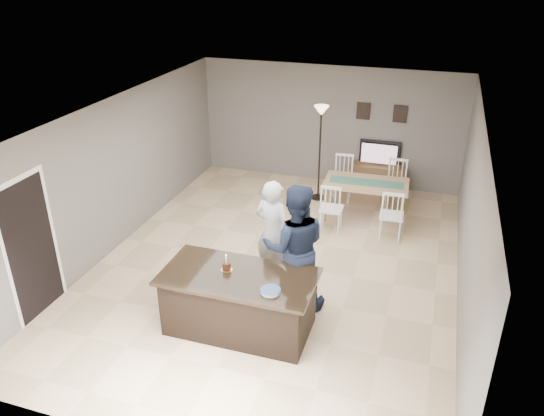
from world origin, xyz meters
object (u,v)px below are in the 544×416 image
(dining_table, at_px, (366,189))
(floor_lamp, at_px, (321,128))
(plate_stack, at_px, (270,291))
(kitchen_island, at_px, (239,302))
(tv_console, at_px, (377,178))
(woman, at_px, (273,232))
(television, at_px, (379,153))
(birthday_cake, at_px, (227,266))
(man, at_px, (295,248))

(dining_table, distance_m, floor_lamp, 1.60)
(plate_stack, bearing_deg, kitchen_island, 155.37)
(kitchen_island, relative_size, tv_console, 1.79)
(woman, bearing_deg, floor_lamp, -73.38)
(tv_console, bearing_deg, floor_lamp, -143.78)
(kitchen_island, xyz_separation_m, floor_lamp, (0.04, 4.72, 1.16))
(dining_table, xyz_separation_m, floor_lamp, (-1.11, 0.64, 0.97))
(plate_stack, height_order, floor_lamp, floor_lamp)
(woman, relative_size, dining_table, 0.92)
(television, xyz_separation_m, woman, (-1.13, -4.29, 0.02))
(plate_stack, bearing_deg, birthday_cake, 156.45)
(tv_console, relative_size, man, 0.60)
(kitchen_island, xyz_separation_m, television, (1.20, 5.64, 0.41))
(birthday_cake, bearing_deg, floor_lamp, 86.99)
(television, bearing_deg, birthday_cake, 75.84)
(man, distance_m, birthday_cake, 1.07)
(tv_console, relative_size, birthday_cake, 4.78)
(kitchen_island, bearing_deg, woman, 87.03)
(floor_lamp, bearing_deg, birthday_cake, -93.01)
(tv_console, xyz_separation_m, man, (-0.62, -4.77, 0.70))
(floor_lamp, bearing_deg, dining_table, -29.85)
(tv_console, height_order, television, television)
(man, bearing_deg, plate_stack, 70.67)
(man, relative_size, plate_stack, 7.35)
(kitchen_island, xyz_separation_m, tv_console, (1.20, 5.57, -0.15))
(birthday_cake, height_order, floor_lamp, floor_lamp)
(kitchen_island, xyz_separation_m, birthday_cake, (-0.20, 0.08, 0.50))
(birthday_cake, bearing_deg, kitchen_island, -20.56)
(man, bearing_deg, television, -114.64)
(television, distance_m, man, 4.88)
(birthday_cake, distance_m, plate_stack, 0.82)
(plate_stack, bearing_deg, tv_console, 83.61)
(kitchen_island, height_order, birthday_cake, birthday_cake)
(birthday_cake, xyz_separation_m, plate_stack, (0.75, -0.33, -0.04))
(television, bearing_deg, woman, 75.24)
(birthday_cake, relative_size, plate_stack, 0.92)
(woman, relative_size, man, 0.89)
(tv_console, relative_size, television, 1.31)
(television, distance_m, woman, 4.44)
(woman, bearing_deg, birthday_cake, 93.95)
(television, bearing_deg, plate_stack, 83.68)
(dining_table, bearing_deg, tv_console, 85.34)
(television, xyz_separation_m, dining_table, (-0.05, -1.56, -0.22))
(floor_lamp, bearing_deg, television, 38.40)
(television, xyz_separation_m, birthday_cake, (-1.40, -5.56, 0.10))
(tv_console, relative_size, plate_stack, 4.41)
(kitchen_island, distance_m, television, 5.78)
(kitchen_island, distance_m, man, 1.13)
(tv_console, relative_size, woman, 0.68)
(dining_table, bearing_deg, floor_lamp, 147.38)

